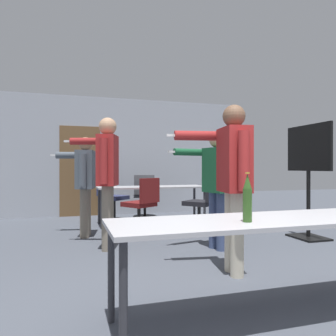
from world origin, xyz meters
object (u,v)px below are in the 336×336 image
person_near_casual (107,169)px  beer_bottle (247,199)px  office_chair_mid_tucked (145,197)px  person_center_tall (216,178)px  office_chair_far_left (142,206)px  person_far_watching (233,172)px  office_chair_side_rolled (111,199)px  person_right_polo (85,177)px  tv_screen (309,168)px  office_chair_near_pushed (203,205)px

person_near_casual → beer_bottle: bearing=-147.2°
beer_bottle → office_chair_mid_tucked: bearing=85.2°
person_center_tall → office_chair_far_left: bearing=11.8°
person_far_watching → office_chair_side_rolled: person_far_watching is taller
person_right_polo → office_chair_far_left: (0.98, 0.17, -0.52)m
beer_bottle → office_chair_side_rolled: bearing=93.8°
person_far_watching → office_chair_far_left: person_far_watching is taller
tv_screen → office_chair_far_left: bearing=-119.0°
person_right_polo → office_chair_side_rolled: size_ratio=1.70×
person_center_tall → person_right_polo: size_ratio=1.00×
person_near_casual → person_far_watching: size_ratio=1.01×
tv_screen → person_right_polo: 3.54m
tv_screen → office_chair_side_rolled: (-2.74, 2.65, -0.65)m
person_far_watching → office_chair_far_left: 2.62m
office_chair_far_left → office_chair_side_rolled: bearing=72.2°
person_right_polo → office_chair_far_left: 1.12m
tv_screen → office_chair_mid_tucked: tv_screen is taller
tv_screen → office_chair_mid_tucked: (-1.99, 2.80, -0.64)m
office_chair_mid_tucked → person_center_tall: bearing=-68.7°
office_chair_side_rolled → office_chair_mid_tucked: bearing=147.3°
person_center_tall → person_near_casual: (-1.42, 0.43, 0.13)m
tv_screen → office_chair_side_rolled: 3.87m
person_near_casual → person_far_watching: (1.14, -1.41, -0.02)m
office_chair_far_left → person_right_polo: bearing=156.6°
person_center_tall → person_right_polo: (-1.67, 1.36, -0.01)m
tv_screen → person_far_watching: tv_screen is taller
person_center_tall → person_far_watching: 1.02m
office_chair_far_left → office_chair_near_pushed: office_chair_near_pushed is taller
person_far_watching → office_chair_far_left: bearing=18.1°
person_center_tall → office_chair_side_rolled: person_center_tall is taller
tv_screen → person_near_casual: person_near_casual is taller
office_chair_side_rolled → office_chair_far_left: office_chair_side_rolled is taller
person_center_tall → office_chair_side_rolled: (-1.06, 2.87, -0.52)m
person_right_polo → office_chair_near_pushed: person_right_polo is taller
person_far_watching → office_chair_near_pushed: size_ratio=1.89×
office_chair_near_pushed → office_chair_side_rolled: bearing=92.6°
person_near_casual → person_far_watching: person_near_casual is taller
tv_screen → office_chair_mid_tucked: 3.50m
tv_screen → office_chair_mid_tucked: bearing=-144.7°
person_near_casual → office_chair_near_pushed: person_near_casual is taller
person_far_watching → person_right_polo: (-1.39, 2.34, -0.12)m
person_far_watching → office_chair_mid_tucked: (-0.03, 4.00, -0.61)m
office_chair_side_rolled → office_chair_near_pushed: (1.43, -1.52, -0.01)m
office_chair_mid_tucked → office_chair_far_left: size_ratio=1.02×
tv_screen → office_chair_near_pushed: tv_screen is taller
person_near_casual → office_chair_mid_tucked: (1.11, 2.59, -0.64)m
person_right_polo → beer_bottle: (0.93, -3.42, -0.05)m
office_chair_mid_tucked → person_near_casual: bearing=-97.8°
person_center_tall → tv_screen: bearing=-95.3°
person_near_casual → person_right_polo: (-0.25, 0.93, -0.14)m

